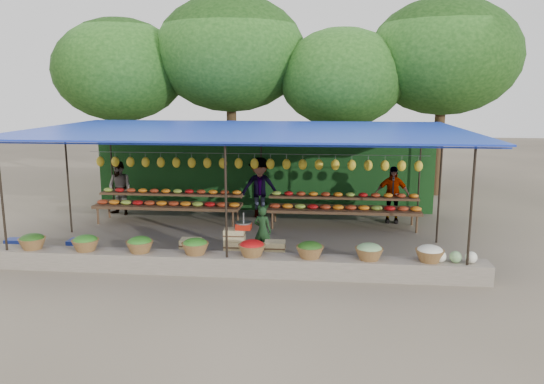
# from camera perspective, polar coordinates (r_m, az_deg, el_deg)

# --- Properties ---
(ground) EXTENTS (60.00, 60.00, 0.00)m
(ground) POSITION_cam_1_polar(r_m,az_deg,el_deg) (13.88, -2.62, -4.88)
(ground) COLOR brown
(ground) RESTS_ON ground
(stone_curb) EXTENTS (10.60, 0.55, 0.40)m
(stone_curb) POSITION_cam_1_polar(r_m,az_deg,el_deg) (11.23, -4.71, -7.73)
(stone_curb) COLOR #665F52
(stone_curb) RESTS_ON ground
(stall_canopy) EXTENTS (10.80, 6.60, 2.82)m
(stall_canopy) POSITION_cam_1_polar(r_m,az_deg,el_deg) (13.47, -2.68, 6.19)
(stall_canopy) COLOR black
(stall_canopy) RESTS_ON ground
(produce_baskets) EXTENTS (8.98, 0.58, 0.34)m
(produce_baskets) POSITION_cam_1_polar(r_m,az_deg,el_deg) (11.14, -5.25, -5.94)
(produce_baskets) COLOR brown
(produce_baskets) RESTS_ON stone_curb
(netting_backdrop) EXTENTS (10.60, 0.06, 2.50)m
(netting_backdrop) POSITION_cam_1_polar(r_m,az_deg,el_deg) (16.67, -1.07, 2.24)
(netting_backdrop) COLOR #1B4A1A
(netting_backdrop) RESTS_ON ground
(tree_row) EXTENTS (16.51, 5.50, 7.12)m
(tree_row) POSITION_cam_1_polar(r_m,az_deg,el_deg) (19.36, 1.49, 13.72)
(tree_row) COLOR #372414
(tree_row) RESTS_ON ground
(fruit_table_left) EXTENTS (4.21, 0.95, 0.93)m
(fruit_table_left) POSITION_cam_1_polar(r_m,az_deg,el_deg) (15.56, -11.02, -1.02)
(fruit_table_left) COLOR #462A1C
(fruit_table_left) RESTS_ON ground
(fruit_table_right) EXTENTS (4.21, 0.95, 0.93)m
(fruit_table_right) POSITION_cam_1_polar(r_m,az_deg,el_deg) (14.91, 7.71, -1.44)
(fruit_table_right) COLOR #462A1C
(fruit_table_right) RESTS_ON ground
(crate_counter) EXTENTS (2.36, 0.35, 0.77)m
(crate_counter) POSITION_cam_1_polar(r_m,az_deg,el_deg) (11.87, -4.18, -6.12)
(crate_counter) COLOR #A1885C
(crate_counter) RESTS_ON ground
(weighing_scale) EXTENTS (0.35, 0.35, 0.37)m
(weighing_scale) POSITION_cam_1_polar(r_m,az_deg,el_deg) (11.68, -3.07, -3.59)
(weighing_scale) COLOR red
(weighing_scale) RESTS_ON crate_counter
(vendor_seated) EXTENTS (0.49, 0.39, 1.17)m
(vendor_seated) POSITION_cam_1_polar(r_m,az_deg,el_deg) (12.27, -1.01, -4.20)
(vendor_seated) COLOR #1A391B
(vendor_seated) RESTS_ON ground
(customer_left) EXTENTS (0.97, 0.86, 1.65)m
(customer_left) POSITION_cam_1_polar(r_m,az_deg,el_deg) (16.76, -16.07, 0.38)
(customer_left) COLOR slate
(customer_left) RESTS_ON ground
(customer_mid) EXTENTS (1.24, 0.82, 1.80)m
(customer_mid) POSITION_cam_1_polar(r_m,az_deg,el_deg) (15.87, -1.33, 0.50)
(customer_mid) COLOR slate
(customer_mid) RESTS_ON ground
(customer_right) EXTENTS (0.99, 0.49, 1.64)m
(customer_right) POSITION_cam_1_polar(r_m,az_deg,el_deg) (15.60, 12.80, -0.26)
(customer_right) COLOR slate
(customer_right) RESTS_ON ground
(blue_crate_front) EXTENTS (0.52, 0.37, 0.31)m
(blue_crate_front) POSITION_cam_1_polar(r_m,az_deg,el_deg) (13.38, -19.96, -5.48)
(blue_crate_front) COLOR navy
(blue_crate_front) RESTS_ON ground
(blue_crate_back) EXTENTS (0.45, 0.34, 0.26)m
(blue_crate_back) POSITION_cam_1_polar(r_m,az_deg,el_deg) (14.23, -25.86, -5.07)
(blue_crate_back) COLOR navy
(blue_crate_back) RESTS_ON ground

